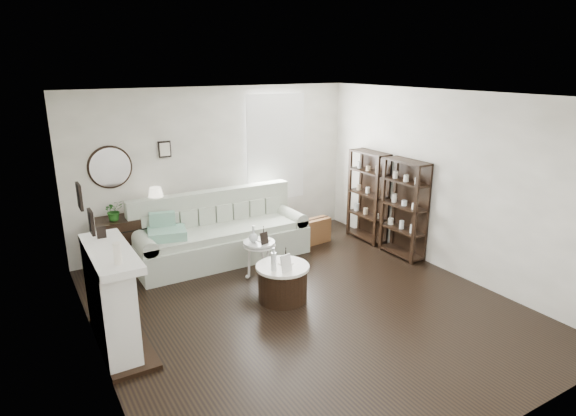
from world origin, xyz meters
TOP-DOWN VIEW (x-y plane):
  - room at (0.73, 2.70)m, footprint 5.50×5.50m
  - fireplace at (-2.32, 0.30)m, footprint 0.50×1.40m
  - shelf_unit_far at (2.33, 1.55)m, footprint 0.30×0.80m
  - shelf_unit_near at (2.33, 0.65)m, footprint 0.30×0.80m
  - sofa at (-0.28, 2.09)m, footprint 2.76×0.95m
  - quilt at (-1.18, 1.95)m, footprint 0.64×0.57m
  - suitcase at (1.37, 1.85)m, footprint 0.67×0.28m
  - dresser at (-1.52, 2.47)m, footprint 1.21×0.52m
  - table_lamp at (-1.16, 2.47)m, footprint 0.26×0.26m
  - potted_plant at (-1.82, 2.42)m, footprint 0.32×0.29m
  - drum_table at (-0.15, 0.30)m, footprint 0.71×0.71m
  - pedestal_table at (-0.09, 1.07)m, footprint 0.47×0.47m
  - eiffel_drum at (-0.07, 0.35)m, footprint 0.14×0.14m
  - bottle_drum at (-0.32, 0.22)m, footprint 0.07×0.07m
  - card_frame_drum at (-0.20, 0.12)m, footprint 0.18×0.10m
  - eiffel_ped at (-0.00, 1.10)m, footprint 0.14×0.14m
  - flask_ped at (-0.18, 1.09)m, footprint 0.14×0.14m
  - card_frame_ped at (-0.07, 0.95)m, footprint 0.14×0.08m

SIDE VIEW (x-z plane):
  - suitcase at x=1.37m, z-range 0.00..0.44m
  - drum_table at x=-0.15m, z-range 0.00..0.50m
  - sofa at x=-0.28m, z-range -0.18..0.89m
  - dresser at x=-1.52m, z-range 0.00..0.81m
  - pedestal_table at x=-0.09m, z-range 0.24..0.81m
  - fireplace at x=-2.32m, z-range -0.38..1.46m
  - eiffel_drum at x=-0.07m, z-range 0.49..0.70m
  - card_frame_drum at x=-0.20m, z-range 0.50..0.72m
  - quilt at x=-1.18m, z-range 0.55..0.69m
  - bottle_drum at x=-0.32m, z-range 0.49..0.80m
  - card_frame_ped at x=-0.07m, z-range 0.57..0.74m
  - eiffel_ped at x=0.00m, z-range 0.57..0.76m
  - flask_ped at x=-0.18m, z-range 0.57..0.82m
  - shelf_unit_far at x=2.33m, z-range 0.00..1.60m
  - shelf_unit_near at x=2.33m, z-range 0.00..1.60m
  - potted_plant at x=-1.82m, z-range 0.81..1.11m
  - table_lamp at x=-1.16m, z-range 0.81..1.22m
  - room at x=0.73m, z-range -1.15..4.35m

